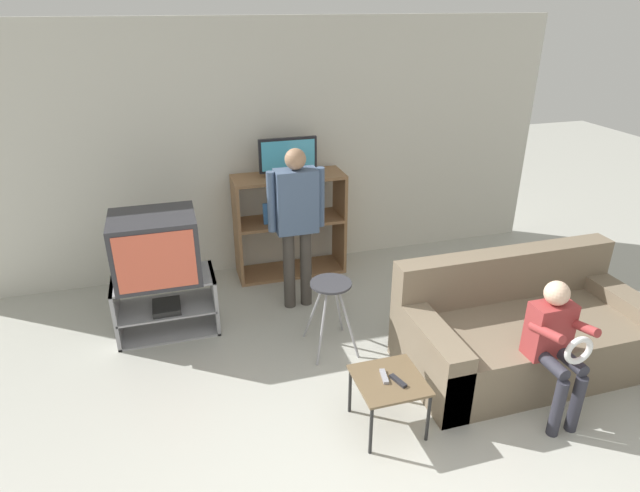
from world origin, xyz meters
name	(u,v)px	position (x,y,z in m)	size (l,w,h in m)	color
wall_back	(263,151)	(0.00, 3.52, 1.30)	(6.40, 0.06, 2.60)	beige
tv_stand	(167,305)	(-1.13, 2.42, 0.27)	(0.87, 0.45, 0.54)	#939399
television_main	(155,248)	(-1.15, 2.43, 0.83)	(0.70, 0.58, 0.57)	#2D2D33
media_shelf	(290,224)	(0.20, 3.23, 0.56)	(1.15, 0.42, 1.10)	#8E6642
television_flat	(288,158)	(0.20, 3.24, 1.28)	(0.59, 0.20, 0.39)	black
folding_stool	(331,295)	(0.20, 1.77, 0.51)	(0.38, 0.45, 0.64)	#99999E
snack_table	(389,385)	(0.29, 0.76, 0.36)	(0.46, 0.46, 0.40)	brown
remote_control_black	(398,381)	(0.34, 0.72, 0.41)	(0.04, 0.14, 0.02)	#232328
remote_control_white	(384,376)	(0.27, 0.78, 0.41)	(0.04, 0.14, 0.02)	gray
couch	(522,332)	(1.62, 1.13, 0.29)	(1.95, 0.96, 0.87)	#756651
person_standing_adult	(296,215)	(0.10, 2.53, 0.95)	(0.53, 0.20, 1.56)	#3D3833
person_seated_child	(556,341)	(1.44, 0.58, 0.61)	(0.33, 0.43, 1.03)	#2D2D38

